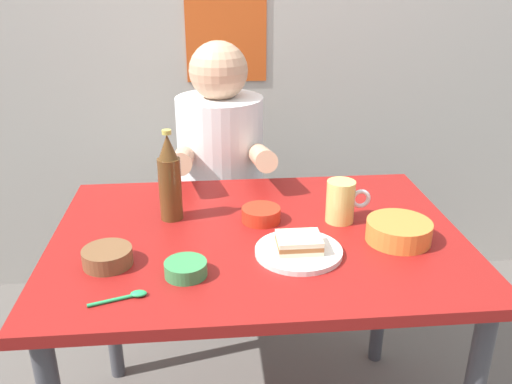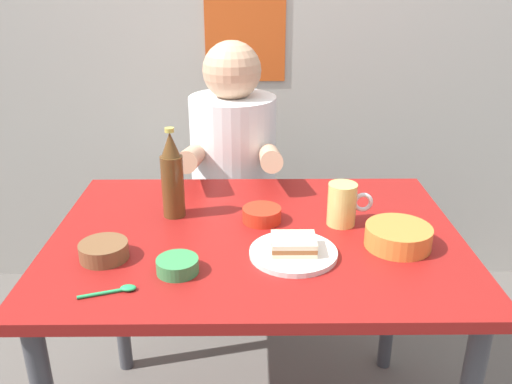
{
  "view_description": "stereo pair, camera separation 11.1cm",
  "coord_description": "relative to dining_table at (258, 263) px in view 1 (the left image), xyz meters",
  "views": [
    {
      "loc": [
        -0.12,
        -1.3,
        1.41
      ],
      "look_at": [
        0.0,
        0.05,
        0.84
      ],
      "focal_mm": 37.9,
      "sensor_mm": 36.0,
      "label": 1
    },
    {
      "loc": [
        -0.01,
        -1.3,
        1.41
      ],
      "look_at": [
        0.0,
        0.05,
        0.84
      ],
      "focal_mm": 37.9,
      "sensor_mm": 36.0,
      "label": 2
    }
  ],
  "objects": [
    {
      "name": "condiment_bowl_brown",
      "position": [
        -0.38,
        -0.13,
        0.12
      ],
      "size": [
        0.12,
        0.12,
        0.04
      ],
      "color": "brown",
      "rests_on": "dining_table"
    },
    {
      "name": "soup_bowl_orange",
      "position": [
        0.36,
        -0.08,
        0.12
      ],
      "size": [
        0.17,
        0.17,
        0.05
      ],
      "color": "orange",
      "rests_on": "dining_table"
    },
    {
      "name": "person_seated",
      "position": [
        -0.08,
        0.62,
        0.12
      ],
      "size": [
        0.33,
        0.56,
        0.72
      ],
      "color": "white",
      "rests_on": "stool"
    },
    {
      "name": "sauce_bowl_chili",
      "position": [
        0.02,
        0.08,
        0.12
      ],
      "size": [
        0.11,
        0.11,
        0.04
      ],
      "color": "red",
      "rests_on": "dining_table"
    },
    {
      "name": "spoon",
      "position": [
        -0.31,
        -0.28,
        0.1
      ],
      "size": [
        0.12,
        0.05,
        0.01
      ],
      "color": "#26A559",
      "rests_on": "dining_table"
    },
    {
      "name": "dining_table",
      "position": [
        0.0,
        0.0,
        0.0
      ],
      "size": [
        1.1,
        0.8,
        0.74
      ],
      "color": "maroon",
      "rests_on": "ground"
    },
    {
      "name": "beer_mug",
      "position": [
        0.24,
        0.06,
        0.15
      ],
      "size": [
        0.13,
        0.08,
        0.12
      ],
      "color": "#D1BC66",
      "rests_on": "dining_table"
    },
    {
      "name": "plate_orange",
      "position": [
        0.09,
        -0.12,
        0.1
      ],
      "size": [
        0.22,
        0.22,
        0.01
      ],
      "primitive_type": "cylinder",
      "color": "silver",
      "rests_on": "dining_table"
    },
    {
      "name": "sandwich",
      "position": [
        0.09,
        -0.12,
        0.13
      ],
      "size": [
        0.11,
        0.09,
        0.04
      ],
      "color": "beige",
      "rests_on": "plate_orange"
    },
    {
      "name": "stool",
      "position": [
        -0.08,
        0.63,
        -0.3
      ],
      "size": [
        0.34,
        0.34,
        0.45
      ],
      "color": "#4C4C51",
      "rests_on": "ground"
    },
    {
      "name": "beer_bottle",
      "position": [
        -0.24,
        0.12,
        0.21
      ],
      "size": [
        0.06,
        0.06,
        0.26
      ],
      "color": "#593819",
      "rests_on": "dining_table"
    },
    {
      "name": "dip_bowl_green",
      "position": [
        -0.19,
        -0.2,
        0.11
      ],
      "size": [
        0.1,
        0.1,
        0.03
      ],
      "color": "#388C4C",
      "rests_on": "dining_table"
    }
  ]
}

